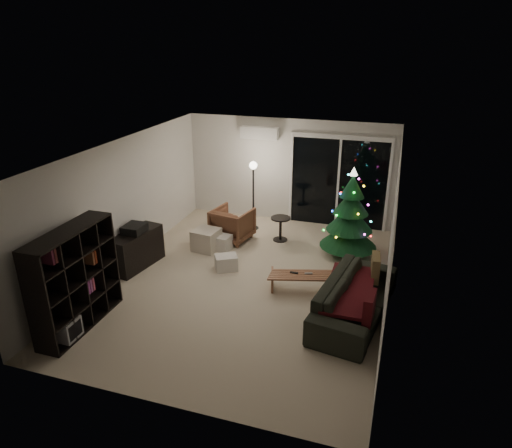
{
  "coord_description": "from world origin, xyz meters",
  "views": [
    {
      "loc": [
        2.42,
        -7.09,
        4.26
      ],
      "look_at": [
        0.1,
        0.3,
        1.05
      ],
      "focal_mm": 32.0,
      "sensor_mm": 36.0,
      "label": 1
    }
  ],
  "objects_px": {
    "armchair": "(232,224)",
    "christmas_tree": "(350,213)",
    "media_cabinet": "(137,249)",
    "bookshelf": "(64,277)",
    "coffee_table": "(302,283)",
    "sofa": "(355,298)"
  },
  "relations": [
    {
      "from": "armchair",
      "to": "christmas_tree",
      "type": "distance_m",
      "value": 2.62
    },
    {
      "from": "media_cabinet",
      "to": "bookshelf",
      "type": "bearing_deg",
      "value": -80.58
    },
    {
      "from": "coffee_table",
      "to": "bookshelf",
      "type": "bearing_deg",
      "value": -164.5
    },
    {
      "from": "media_cabinet",
      "to": "armchair",
      "type": "relative_size",
      "value": 1.44
    },
    {
      "from": "bookshelf",
      "to": "armchair",
      "type": "bearing_deg",
      "value": 68.34
    },
    {
      "from": "bookshelf",
      "to": "media_cabinet",
      "type": "relative_size",
      "value": 1.39
    },
    {
      "from": "media_cabinet",
      "to": "sofa",
      "type": "xyz_separation_m",
      "value": [
        4.3,
        -0.5,
        -0.03
      ]
    },
    {
      "from": "bookshelf",
      "to": "coffee_table",
      "type": "height_order",
      "value": "bookshelf"
    },
    {
      "from": "media_cabinet",
      "to": "armchair",
      "type": "height_order",
      "value": "armchair"
    },
    {
      "from": "sofa",
      "to": "coffee_table",
      "type": "distance_m",
      "value": 1.09
    },
    {
      "from": "sofa",
      "to": "christmas_tree",
      "type": "distance_m",
      "value": 2.36
    },
    {
      "from": "media_cabinet",
      "to": "armchair",
      "type": "xyz_separation_m",
      "value": [
        1.36,
        1.77,
        0.0
      ]
    },
    {
      "from": "bookshelf",
      "to": "media_cabinet",
      "type": "height_order",
      "value": "bookshelf"
    },
    {
      "from": "armchair",
      "to": "coffee_table",
      "type": "height_order",
      "value": "armchair"
    },
    {
      "from": "bookshelf",
      "to": "sofa",
      "type": "height_order",
      "value": "bookshelf"
    },
    {
      "from": "bookshelf",
      "to": "sofa",
      "type": "xyz_separation_m",
      "value": [
        4.3,
        1.53,
        -0.48
      ]
    },
    {
      "from": "media_cabinet",
      "to": "sofa",
      "type": "relative_size",
      "value": 0.51
    },
    {
      "from": "media_cabinet",
      "to": "sofa",
      "type": "distance_m",
      "value": 4.33
    },
    {
      "from": "christmas_tree",
      "to": "bookshelf",
      "type": "bearing_deg",
      "value": -136.1
    },
    {
      "from": "sofa",
      "to": "coffee_table",
      "type": "relative_size",
      "value": 1.98
    },
    {
      "from": "sofa",
      "to": "bookshelf",
      "type": "bearing_deg",
      "value": 119.17
    },
    {
      "from": "armchair",
      "to": "media_cabinet",
      "type": "bearing_deg",
      "value": 63.82
    }
  ]
}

